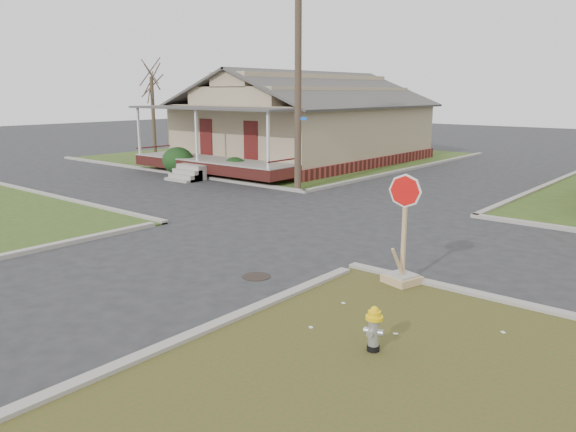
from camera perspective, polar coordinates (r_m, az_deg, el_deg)
The scene contains 11 objects.
ground at distance 14.56m, azimuth -8.22°, elevation -3.86°, with size 120.00×120.00×0.00m, color #262628.
verge_far_left at distance 36.20m, azimuth -0.81°, elevation 6.10°, with size 19.00×19.00×0.05m, color #324B1B.
curbs at distance 18.16m, azimuth 3.56°, elevation -0.47°, with size 80.00×40.00×0.12m, color #9C978D, non-canonical shape.
manhole at distance 12.72m, azimuth -3.22°, elevation -6.15°, with size 0.64×0.64×0.01m, color black.
corner_house at distance 33.10m, azimuth 1.66°, elevation 9.41°, with size 10.10×15.50×5.30m.
utility_pole at distance 23.36m, azimuth 1.03°, elevation 13.96°, with size 1.80×0.28×9.00m.
tree_far_left at distance 35.57m, azimuth -13.51°, elevation 9.65°, with size 0.22×0.22×4.90m, color #3E2D24.
fire_hydrant at distance 9.10m, azimuth 8.72°, elevation -11.03°, with size 0.28×0.28×0.75m.
stop_sign at distance 12.25m, azimuth 11.56°, elevation -4.40°, with size 0.67×0.66×2.38m.
hedge_left at distance 29.05m, azimuth -11.11°, elevation 5.54°, with size 1.60×1.31×1.22m, color #183613.
hedge_right at distance 26.97m, azimuth -5.39°, elevation 4.98°, with size 1.33×1.09×1.02m, color #183613.
Camera 1 is at (10.46, -9.28, 4.08)m, focal length 35.00 mm.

